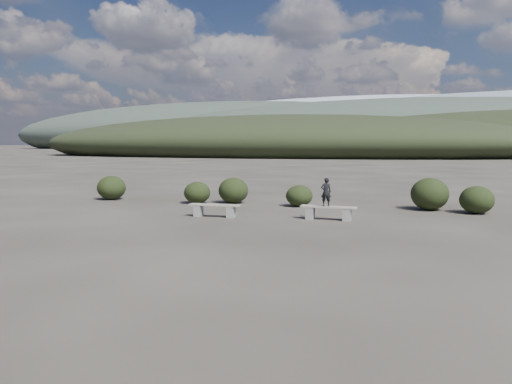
% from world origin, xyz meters
% --- Properties ---
extents(ground, '(1200.00, 1200.00, 0.00)m').
position_xyz_m(ground, '(0.00, 0.00, 0.00)').
color(ground, '#292520').
rests_on(ground, ground).
extents(bench_left, '(1.93, 0.51, 0.48)m').
position_xyz_m(bench_left, '(-1.46, 4.70, 0.29)').
color(bench_left, slate).
rests_on(bench_left, ground).
extents(bench_right, '(1.98, 0.44, 0.49)m').
position_xyz_m(bench_right, '(2.64, 5.31, 0.30)').
color(bench_right, slate).
rests_on(bench_right, ground).
extents(seated_person, '(0.43, 0.36, 1.01)m').
position_xyz_m(seated_person, '(2.55, 5.31, 1.00)').
color(seated_person, black).
rests_on(seated_person, bench_right).
extents(shrub_a, '(1.20, 1.20, 0.98)m').
position_xyz_m(shrub_a, '(-3.86, 8.36, 0.49)').
color(shrub_a, black).
rests_on(shrub_a, ground).
extents(shrub_b, '(1.36, 1.36, 1.16)m').
position_xyz_m(shrub_b, '(-2.33, 8.93, 0.58)').
color(shrub_b, black).
rests_on(shrub_b, ground).
extents(shrub_c, '(1.15, 1.15, 0.92)m').
position_xyz_m(shrub_c, '(0.79, 8.69, 0.46)').
color(shrub_c, black).
rests_on(shrub_c, ground).
extents(shrub_d, '(1.51, 1.51, 1.32)m').
position_xyz_m(shrub_d, '(6.09, 9.22, 0.66)').
color(shrub_d, black).
rests_on(shrub_d, ground).
extents(shrub_e, '(1.29, 1.29, 1.07)m').
position_xyz_m(shrub_e, '(7.80, 8.69, 0.54)').
color(shrub_e, black).
rests_on(shrub_e, ground).
extents(shrub_f, '(1.36, 1.36, 1.15)m').
position_xyz_m(shrub_f, '(-8.45, 8.46, 0.58)').
color(shrub_f, black).
rests_on(shrub_f, ground).
extents(mountain_ridges, '(500.00, 400.00, 56.00)m').
position_xyz_m(mountain_ridges, '(-7.48, 339.06, 10.84)').
color(mountain_ridges, black).
rests_on(mountain_ridges, ground).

